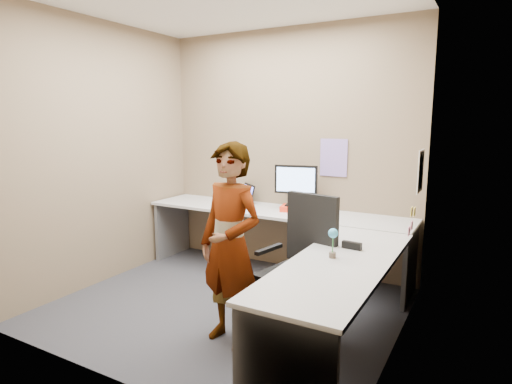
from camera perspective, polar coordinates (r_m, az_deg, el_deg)
The scene contains 20 objects.
ground at distance 4.09m, azimuth -4.05°, elevation -14.98°, with size 3.00×3.00×0.00m, color #2A2A30.
wall_back at distance 4.87m, azimuth 4.22°, elevation 5.47°, with size 3.00×3.00×0.00m, color #746148.
wall_right at distance 3.17m, azimuth 19.00°, elevation 2.74°, with size 2.70×2.70×0.00m, color #746148.
wall_left at distance 4.73m, azimuth -19.69°, elevation 4.81°, with size 2.70×2.70×0.00m, color #746148.
desk at distance 4.00m, azimuth 4.19°, elevation -6.55°, with size 2.98×2.58×0.73m.
paper_ream at distance 4.62m, azimuth 5.18°, elevation -2.19°, with size 0.29×0.21×0.06m, color red.
monitor at distance 4.58m, azimuth 5.32°, elevation 1.35°, with size 0.46×0.17×0.44m.
laptop at distance 5.02m, azimuth -1.77°, elevation -0.86°, with size 0.41×0.40×0.22m.
trackball_mouse at distance 4.99m, azimuth -3.67°, elevation -1.31°, with size 0.12×0.08×0.07m.
origami at distance 4.65m, azimuth -2.93°, elevation -2.07°, with size 0.10×0.10×0.06m, color white.
stapler at distance 3.35m, azimuth 12.65°, elevation -6.97°, with size 0.15×0.04×0.06m, color black.
flower at distance 3.09m, azimuth 10.22°, elevation -6.09°, with size 0.07×0.07×0.22m.
calendar_purple at distance 4.65m, azimuth 10.31°, elevation 4.53°, with size 0.30×0.01×0.40m, color #846BB7.
calendar_white at distance 4.06m, azimuth 21.09°, elevation 2.61°, with size 0.01×0.28×0.38m, color white.
sticky_note_a at distance 3.77m, azimuth 20.04°, elevation -2.46°, with size 0.01×0.07×0.07m, color #F2E059.
sticky_note_b at distance 3.84m, azimuth 20.05°, elevation -4.22°, with size 0.01×0.07×0.07m, color pink.
sticky_note_c at distance 3.73m, azimuth 19.73°, elevation -4.92°, with size 0.01×0.07×0.07m, color pink.
sticky_note_d at distance 3.92m, azimuth 20.38°, elevation -2.48°, with size 0.01×0.07×0.07m, color #F2E059.
office_chair at distance 3.46m, azimuth 5.84°, elevation -11.61°, with size 0.61×0.59×1.10m.
person at distance 3.23m, azimuth -3.45°, elevation -7.12°, with size 0.56×0.37×1.55m, color #999399.
Camera 1 is at (2.06, -3.10, 1.70)m, focal length 30.00 mm.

